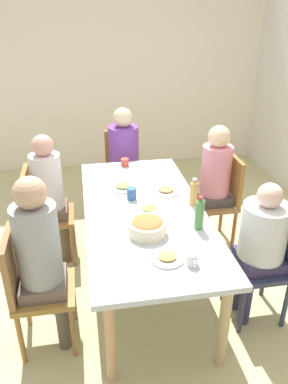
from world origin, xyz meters
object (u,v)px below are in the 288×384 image
object	(u,v)px
person_2	(50,190)
bowl_0	(147,226)
chair_2	(42,210)
cup_3	(192,259)
cup_1	(125,162)
chair_1	(123,166)
plate_1	(167,257)
chair_0	(222,196)
person_3	(41,252)
person_4	(261,240)
cup_0	(132,194)
person_0	(214,177)
plate_3	(123,187)
cup_2	(155,219)
bottle_0	(194,192)
plate_0	(166,191)
chair_4	(270,258)
chair_3	(31,284)
person_1	(124,151)
dining_table	(144,217)
bottle_1	(199,214)
plate_2	(150,210)

from	to	relation	value
person_2	bowl_0	xyz separation A→B (m)	(0.84, 0.71, 0.07)
chair_2	cup_3	bearing A→B (deg)	39.52
cup_1	cup_3	bearing A→B (deg)	7.47
chair_1	plate_1	size ratio (longest dim) A/B	4.13
chair_0	cup_3	xyz separation A→B (m)	(1.23, -0.67, 0.25)
person_3	person_4	bearing A→B (deg)	90.00
chair_0	cup_0	size ratio (longest dim) A/B	7.93
person_0	cup_3	world-z (taller)	person_0
plate_3	cup_0	distance (m)	0.22
cup_0	cup_2	distance (m)	0.44
person_2	chair_2	bearing A→B (deg)	-90.00
cup_3	bottle_0	xyz separation A→B (m)	(-0.75, 0.23, 0.07)
plate_0	plate_3	distance (m)	0.37
chair_0	chair_4	distance (m)	0.99
person_2	person_3	distance (m)	0.99
chair_4	person_4	world-z (taller)	person_4
chair_0	person_4	distance (m)	1.01
chair_4	plate_1	bearing A→B (deg)	-78.81
person_3	plate_3	world-z (taller)	person_3
person_3	person_4	xyz separation A→B (m)	(-0.00, 1.50, -0.08)
bowl_0	cup_2	distance (m)	0.12
chair_3	person_3	distance (m)	0.26
plate_3	bowl_0	world-z (taller)	bowl_0
person_2	person_1	bearing A→B (deg)	136.45
cup_3	bottle_0	bearing A→B (deg)	163.04
person_2	cup_2	xyz separation A→B (m)	(0.74, 0.79, 0.06)
cup_2	chair_1	bearing A→B (deg)	-178.56
dining_table	plate_0	world-z (taller)	plate_0
plate_0	bottle_0	size ratio (longest dim) A/B	1.04
chair_0	bowl_0	world-z (taller)	chair_0
person_2	plate_1	size ratio (longest dim) A/B	5.55
chair_0	plate_0	size ratio (longest dim) A/B	3.81
person_2	plate_0	distance (m)	1.01
bottle_1	bowl_0	bearing A→B (deg)	-89.44
chair_3	chair_4	distance (m)	1.68
plate_2	bottle_0	xyz separation A→B (m)	(-0.05, 0.36, 0.09)
plate_1	cup_2	world-z (taller)	cup_2
cup_3	plate_2	bearing A→B (deg)	-168.84
chair_2	plate_3	world-z (taller)	chair_2
person_0	chair_3	size ratio (longest dim) A/B	1.34
chair_2	cup_2	size ratio (longest dim) A/B	7.30
person_4	bottle_0	bearing A→B (deg)	-145.61
dining_table	cup_1	world-z (taller)	cup_1
person_1	person_4	size ratio (longest dim) A/B	1.07
plate_1	chair_2	bearing A→B (deg)	-142.80
person_3	person_4	size ratio (longest dim) A/B	1.15
plate_2	cup_0	xyz separation A→B (m)	(-0.22, -0.11, 0.03)
plate_1	cup_0	distance (m)	0.85
chair_3	plate_2	bearing A→B (deg)	117.46
chair_4	person_4	xyz separation A→B (m)	(0.00, -0.09, 0.17)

